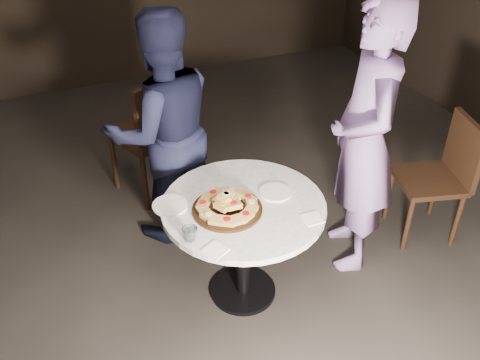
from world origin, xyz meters
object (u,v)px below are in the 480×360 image
Objects in this scene: chair_right at (443,171)px; diner_navy at (163,131)px; focaccia_pile at (227,204)px; water_glass at (190,234)px; serving_board at (227,209)px; chair_far at (154,130)px; diner_teal at (364,142)px; table at (243,222)px.

diner_navy reaches higher than chair_right.
focaccia_pile is 4.33× the size of water_glass.
focaccia_pile is (0.00, 0.00, 0.03)m from serving_board.
diner_teal is at bearing 108.03° from chair_far.
chair_right reaches higher than focaccia_pile.
chair_far is 0.62× the size of diner_navy.
water_glass is at bearing -149.92° from focaccia_pile.
table is 0.20m from focaccia_pile.
focaccia_pile is 0.22× the size of diner_navy.
water_glass is (-0.26, -0.15, 0.03)m from serving_board.
water_glass is 1.87m from chair_right.
diner_navy is (-0.12, 0.81, 0.06)m from focaccia_pile.
serving_board is 0.03m from focaccia_pile.
diner_teal is (1.03, -0.73, 0.08)m from diner_navy.
chair_right is 1.88m from diner_navy.
chair_right is (1.85, 0.21, -0.23)m from water_glass.
water_glass is at bearing 79.07° from diner_navy.
serving_board is 1.26m from chair_far.
serving_board is 1.60m from chair_right.
water_glass is 0.98m from diner_navy.
table is 15.15× the size of water_glass.
table is at bearing -73.33° from chair_right.
table is at bearing 103.38° from diner_navy.
focaccia_pile is 0.82m from diner_navy.
water_glass is at bearing -68.33° from chair_right.
chair_far is at bearing 98.54° from table.
chair_far reaches higher than serving_board.
diner_navy is 1.26m from diner_teal.
diner_teal is at bearing 4.61° from table.
diner_teal is at bearing 5.24° from focaccia_pile.
focaccia_pile is at bearing -72.77° from chair_right.
diner_navy is at bearing -98.75° from chair_right.
table is 1.22× the size of chair_far.
water_glass reaches higher than serving_board.
focaccia_pile reaches higher than serving_board.
serving_board is at bearing -127.64° from focaccia_pile.
water_glass is (-0.27, -0.15, -0.01)m from focaccia_pile.
diner_teal is at bearing 11.41° from water_glass.
chair_far is at bearing -119.61° from diner_teal.
diner_teal is at bearing 142.42° from diner_navy.
table is 1.39× the size of chair_right.
serving_board is at bearing 95.90° from diner_navy.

